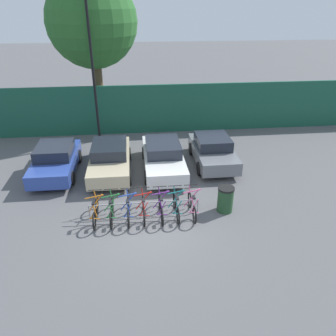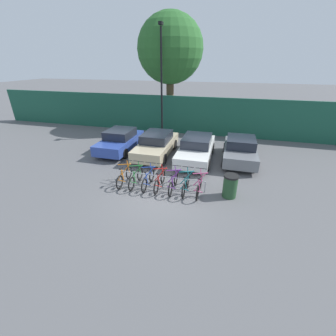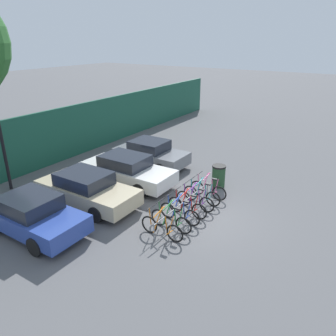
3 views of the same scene
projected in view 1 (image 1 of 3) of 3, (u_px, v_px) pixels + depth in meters
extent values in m
plane|color=#59595B|center=(149.00, 225.00, 11.90)|extent=(120.00, 120.00, 0.00)
cube|color=#19513D|center=(140.00, 110.00, 19.64)|extent=(36.00, 0.16, 2.93)
cylinder|color=gray|center=(144.00, 203.00, 12.23)|extent=(4.09, 0.04, 0.04)
cylinder|color=gray|center=(89.00, 212.00, 12.16)|extent=(0.04, 0.04, 0.55)
cylinder|color=gray|center=(198.00, 206.00, 12.55)|extent=(0.04, 0.04, 0.55)
torus|color=black|center=(94.00, 221.00, 11.56)|extent=(0.06, 0.66, 0.66)
torus|color=black|center=(97.00, 205.00, 12.49)|extent=(0.06, 0.66, 0.66)
cylinder|color=orange|center=(95.00, 203.00, 12.02)|extent=(0.60, 0.04, 0.76)
cylinder|color=orange|center=(94.00, 197.00, 11.83)|extent=(0.68, 0.04, 0.16)
cylinder|color=orange|center=(94.00, 210.00, 11.75)|extent=(0.14, 0.04, 0.63)
cylinder|color=orange|center=(94.00, 212.00, 11.56)|extent=(0.32, 0.03, 0.58)
cylinder|color=orange|center=(95.00, 219.00, 11.75)|extent=(0.40, 0.03, 0.08)
cylinder|color=orange|center=(96.00, 198.00, 12.30)|extent=(0.12, 0.04, 0.69)
cylinder|color=black|center=(95.00, 190.00, 12.09)|extent=(0.52, 0.03, 0.03)
cube|color=black|center=(93.00, 203.00, 11.51)|extent=(0.10, 0.22, 0.05)
torus|color=black|center=(111.00, 220.00, 11.62)|extent=(0.06, 0.66, 0.66)
torus|color=black|center=(112.00, 204.00, 12.55)|extent=(0.06, 0.66, 0.66)
cylinder|color=#288438|center=(111.00, 202.00, 12.08)|extent=(0.60, 0.04, 0.76)
cylinder|color=#288438|center=(111.00, 196.00, 11.89)|extent=(0.68, 0.04, 0.16)
cylinder|color=#288438|center=(111.00, 209.00, 11.81)|extent=(0.14, 0.04, 0.63)
cylinder|color=#288438|center=(111.00, 211.00, 11.62)|extent=(0.32, 0.03, 0.58)
cylinder|color=#288438|center=(111.00, 218.00, 11.81)|extent=(0.40, 0.03, 0.08)
cylinder|color=#288438|center=(112.00, 197.00, 12.35)|extent=(0.12, 0.04, 0.69)
cylinder|color=black|center=(111.00, 189.00, 12.15)|extent=(0.52, 0.03, 0.03)
cube|color=black|center=(110.00, 202.00, 11.57)|extent=(0.10, 0.22, 0.05)
torus|color=black|center=(128.00, 219.00, 11.68)|extent=(0.06, 0.66, 0.66)
torus|color=black|center=(128.00, 203.00, 12.61)|extent=(0.06, 0.66, 0.66)
cylinder|color=#284CB7|center=(128.00, 201.00, 12.13)|extent=(0.60, 0.04, 0.76)
cylinder|color=#284CB7|center=(128.00, 195.00, 11.95)|extent=(0.68, 0.04, 0.16)
cylinder|color=#284CB7|center=(128.00, 208.00, 11.86)|extent=(0.14, 0.04, 0.63)
cylinder|color=#284CB7|center=(128.00, 210.00, 11.68)|extent=(0.32, 0.03, 0.58)
cylinder|color=#284CB7|center=(129.00, 217.00, 11.86)|extent=(0.40, 0.03, 0.08)
cylinder|color=#284CB7|center=(128.00, 196.00, 12.41)|extent=(0.12, 0.04, 0.69)
cylinder|color=black|center=(127.00, 188.00, 12.21)|extent=(0.52, 0.03, 0.03)
cube|color=black|center=(128.00, 201.00, 11.63)|extent=(0.10, 0.22, 0.05)
torus|color=black|center=(144.00, 218.00, 11.73)|extent=(0.06, 0.66, 0.66)
torus|color=black|center=(143.00, 202.00, 12.66)|extent=(0.06, 0.66, 0.66)
cylinder|color=red|center=(143.00, 200.00, 12.19)|extent=(0.60, 0.04, 0.76)
cylinder|color=red|center=(143.00, 194.00, 12.00)|extent=(0.68, 0.04, 0.16)
cylinder|color=red|center=(144.00, 207.00, 11.92)|extent=(0.14, 0.04, 0.63)
cylinder|color=red|center=(144.00, 209.00, 11.73)|extent=(0.32, 0.03, 0.58)
cylinder|color=red|center=(144.00, 216.00, 11.92)|extent=(0.40, 0.03, 0.08)
cylinder|color=red|center=(143.00, 195.00, 12.47)|extent=(0.12, 0.04, 0.69)
cylinder|color=black|center=(143.00, 188.00, 12.26)|extent=(0.52, 0.03, 0.03)
cube|color=black|center=(143.00, 200.00, 11.68)|extent=(0.10, 0.22, 0.05)
torus|color=black|center=(162.00, 217.00, 11.79)|extent=(0.06, 0.66, 0.66)
torus|color=black|center=(160.00, 201.00, 12.72)|extent=(0.06, 0.66, 0.66)
cylinder|color=#752D99|center=(160.00, 199.00, 12.25)|extent=(0.60, 0.04, 0.76)
cylinder|color=#752D99|center=(160.00, 193.00, 12.06)|extent=(0.68, 0.04, 0.16)
cylinder|color=#752D99|center=(161.00, 206.00, 11.98)|extent=(0.14, 0.04, 0.63)
cylinder|color=#752D99|center=(162.00, 208.00, 11.79)|extent=(0.32, 0.03, 0.58)
cylinder|color=#752D99|center=(162.00, 214.00, 11.98)|extent=(0.40, 0.03, 0.08)
cylinder|color=#752D99|center=(160.00, 194.00, 12.53)|extent=(0.12, 0.04, 0.69)
cylinder|color=black|center=(160.00, 187.00, 12.32)|extent=(0.52, 0.03, 0.03)
cube|color=black|center=(161.00, 199.00, 11.74)|extent=(0.10, 0.22, 0.05)
torus|color=black|center=(178.00, 216.00, 11.85)|extent=(0.06, 0.66, 0.66)
torus|color=black|center=(174.00, 200.00, 12.78)|extent=(0.06, 0.66, 0.66)
cylinder|color=#197A7F|center=(176.00, 198.00, 12.31)|extent=(0.60, 0.04, 0.76)
cylinder|color=#197A7F|center=(176.00, 192.00, 12.12)|extent=(0.68, 0.04, 0.16)
cylinder|color=#197A7F|center=(177.00, 205.00, 12.04)|extent=(0.14, 0.04, 0.63)
cylinder|color=#197A7F|center=(178.00, 207.00, 11.85)|extent=(0.32, 0.03, 0.58)
cylinder|color=#197A7F|center=(177.00, 213.00, 12.04)|extent=(0.40, 0.03, 0.08)
cylinder|color=#197A7F|center=(175.00, 193.00, 12.58)|extent=(0.12, 0.04, 0.69)
cylinder|color=black|center=(175.00, 186.00, 12.38)|extent=(0.52, 0.03, 0.03)
cube|color=black|center=(177.00, 198.00, 11.80)|extent=(0.10, 0.22, 0.05)
torus|color=black|center=(195.00, 215.00, 11.90)|extent=(0.06, 0.66, 0.66)
torus|color=black|center=(190.00, 200.00, 12.83)|extent=(0.06, 0.66, 0.66)
cylinder|color=#E55993|center=(192.00, 198.00, 12.36)|extent=(0.60, 0.04, 0.76)
cylinder|color=#E55993|center=(192.00, 191.00, 12.18)|extent=(0.68, 0.04, 0.16)
cylinder|color=#E55993|center=(193.00, 204.00, 12.09)|extent=(0.14, 0.04, 0.63)
cylinder|color=#E55993|center=(194.00, 206.00, 11.91)|extent=(0.32, 0.03, 0.58)
cylinder|color=#E55993|center=(194.00, 212.00, 12.09)|extent=(0.40, 0.03, 0.08)
cylinder|color=#E55993|center=(190.00, 193.00, 12.64)|extent=(0.12, 0.04, 0.69)
cylinder|color=black|center=(191.00, 185.00, 12.44)|extent=(0.52, 0.03, 0.03)
cube|color=black|center=(194.00, 197.00, 11.86)|extent=(0.10, 0.22, 0.05)
cube|color=#2D479E|center=(56.00, 163.00, 15.23)|extent=(1.80, 4.02, 0.62)
cube|color=#1E232D|center=(54.00, 151.00, 15.06)|extent=(1.58, 1.85, 0.52)
cylinder|color=black|center=(44.00, 158.00, 16.29)|extent=(0.20, 0.64, 0.64)
cylinder|color=black|center=(79.00, 156.00, 16.45)|extent=(0.20, 0.64, 0.64)
cylinder|color=black|center=(31.00, 180.00, 14.23)|extent=(0.20, 0.64, 0.64)
cylinder|color=black|center=(72.00, 178.00, 14.39)|extent=(0.20, 0.64, 0.64)
cube|color=#C1B28E|center=(110.00, 161.00, 15.41)|extent=(1.80, 4.41, 0.62)
cube|color=#1E232D|center=(109.00, 149.00, 15.24)|extent=(1.58, 2.03, 0.52)
cylinder|color=black|center=(95.00, 155.00, 16.57)|extent=(0.20, 0.64, 0.64)
cylinder|color=black|center=(129.00, 153.00, 16.73)|extent=(0.20, 0.64, 0.64)
cylinder|color=black|center=(90.00, 179.00, 14.30)|extent=(0.20, 0.64, 0.64)
cylinder|color=black|center=(129.00, 177.00, 14.47)|extent=(0.20, 0.64, 0.64)
cube|color=silver|center=(163.00, 159.00, 15.59)|extent=(1.80, 4.57, 0.62)
cube|color=#1E232D|center=(163.00, 147.00, 15.43)|extent=(1.58, 2.10, 0.52)
cylinder|color=black|center=(144.00, 153.00, 16.79)|extent=(0.20, 0.64, 0.64)
cylinder|color=black|center=(177.00, 151.00, 16.96)|extent=(0.20, 0.64, 0.64)
cylinder|color=black|center=(147.00, 178.00, 14.45)|extent=(0.20, 0.64, 0.64)
cylinder|color=black|center=(185.00, 176.00, 14.61)|extent=(0.20, 0.64, 0.64)
cube|color=slate|center=(213.00, 153.00, 16.20)|extent=(1.80, 3.96, 0.62)
cube|color=#1E232D|center=(213.00, 141.00, 16.03)|extent=(1.58, 1.82, 0.52)
cylinder|color=black|center=(191.00, 149.00, 17.25)|extent=(0.20, 0.64, 0.64)
cylinder|color=black|center=(223.00, 148.00, 17.41)|extent=(0.20, 0.64, 0.64)
cylinder|color=black|center=(200.00, 169.00, 15.21)|extent=(0.20, 0.64, 0.64)
cylinder|color=black|center=(236.00, 167.00, 15.38)|extent=(0.20, 0.64, 0.64)
cylinder|color=black|center=(93.00, 75.00, 17.49)|extent=(0.14, 0.14, 7.45)
cylinder|color=#234728|center=(225.00, 200.00, 12.53)|extent=(0.60, 0.60, 0.95)
cylinder|color=black|center=(226.00, 189.00, 12.29)|extent=(0.63, 0.63, 0.08)
cylinder|color=brown|center=(99.00, 92.00, 20.69)|extent=(0.63, 0.63, 4.25)
sphere|color=#286028|center=(92.00, 22.00, 18.83)|extent=(5.25, 5.25, 5.25)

